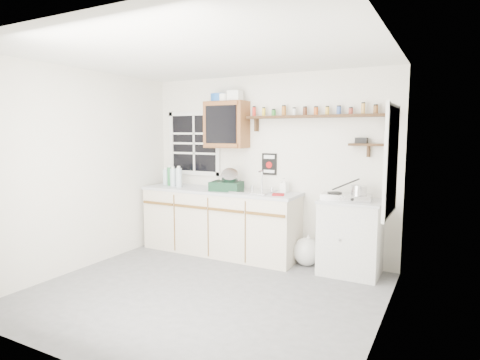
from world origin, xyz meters
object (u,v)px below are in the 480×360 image
(right_cabinet, at_px, (350,237))
(hotplate, at_px, (346,197))
(upper_cabinet, at_px, (226,125))
(dish_rack, at_px, (227,183))
(main_cabinet, at_px, (220,221))
(spice_shelf, at_px, (315,116))

(right_cabinet, xyz_separation_m, hotplate, (-0.06, -0.02, 0.49))
(upper_cabinet, distance_m, dish_rack, 0.84)
(main_cabinet, height_order, hotplate, hotplate)
(hotplate, bearing_deg, dish_rack, 175.74)
(right_cabinet, bearing_deg, main_cabinet, -179.21)
(spice_shelf, distance_m, hotplate, 1.11)
(upper_cabinet, relative_size, dish_rack, 1.41)
(spice_shelf, bearing_deg, upper_cabinet, -176.88)
(upper_cabinet, height_order, dish_rack, upper_cabinet)
(main_cabinet, relative_size, hotplate, 3.81)
(upper_cabinet, height_order, spice_shelf, upper_cabinet)
(main_cabinet, bearing_deg, upper_cabinet, 76.32)
(main_cabinet, xyz_separation_m, hotplate, (1.78, 0.01, 0.49))
(spice_shelf, xyz_separation_m, dish_rack, (-1.14, -0.27, -0.91))
(main_cabinet, distance_m, right_cabinet, 1.84)
(spice_shelf, bearing_deg, right_cabinet, -19.44)
(dish_rack, distance_m, hotplate, 1.62)
(right_cabinet, relative_size, upper_cabinet, 1.40)
(main_cabinet, xyz_separation_m, upper_cabinet, (0.03, 0.14, 1.36))
(upper_cabinet, bearing_deg, spice_shelf, 3.12)
(right_cabinet, bearing_deg, spice_shelf, 160.56)
(right_cabinet, bearing_deg, hotplate, -161.13)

